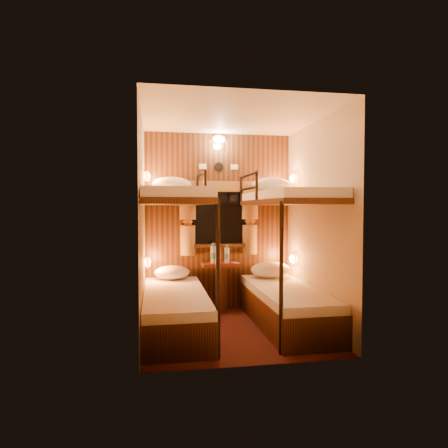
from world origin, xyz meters
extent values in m
plane|color=#3B1910|center=(0.00, 0.00, 0.00)|extent=(2.10, 2.10, 0.00)
plane|color=silver|center=(0.00, 0.00, 2.40)|extent=(2.10, 2.10, 0.00)
plane|color=#C6B293|center=(0.00, 1.05, 1.20)|extent=(2.40, 0.00, 2.40)
plane|color=#C6B293|center=(0.00, -1.05, 1.20)|extent=(2.40, 0.00, 2.40)
plane|color=#C6B293|center=(-1.00, 0.00, 1.20)|extent=(0.00, 2.40, 2.40)
plane|color=#C6B293|center=(1.00, 0.00, 1.20)|extent=(0.00, 2.40, 2.40)
cube|color=black|center=(0.00, 1.04, 1.20)|extent=(2.00, 0.03, 2.40)
cube|color=black|center=(-0.65, 0.07, 0.17)|extent=(0.70, 1.90, 0.35)
cube|color=white|center=(-0.65, 0.07, 0.40)|extent=(0.68, 1.88, 0.10)
cube|color=black|center=(-0.65, 0.07, 1.45)|extent=(0.70, 1.90, 0.06)
cube|color=white|center=(-0.65, 0.07, 1.53)|extent=(0.68, 1.88, 0.10)
cylinder|color=black|center=(-0.30, -0.83, 0.72)|extent=(0.04, 0.04, 1.45)
cylinder|color=black|center=(-0.30, 0.95, 1.64)|extent=(0.04, 0.04, 0.32)
cylinder|color=black|center=(-0.30, 0.10, 1.64)|extent=(0.04, 0.04, 0.32)
cylinder|color=black|center=(-0.30, 0.53, 1.80)|extent=(0.04, 0.85, 0.04)
cylinder|color=black|center=(-0.30, 0.53, 1.63)|extent=(0.03, 0.85, 0.03)
cube|color=black|center=(0.65, 0.07, 0.17)|extent=(0.70, 1.90, 0.35)
cube|color=white|center=(0.65, 0.07, 0.40)|extent=(0.68, 1.88, 0.10)
cube|color=black|center=(0.65, 0.07, 1.45)|extent=(0.70, 1.90, 0.06)
cube|color=white|center=(0.65, 0.07, 1.53)|extent=(0.68, 1.88, 0.10)
cylinder|color=black|center=(0.30, -0.83, 0.72)|extent=(0.04, 0.04, 1.45)
cylinder|color=black|center=(0.30, 0.95, 1.64)|extent=(0.04, 0.04, 0.32)
cylinder|color=black|center=(0.30, 0.10, 1.64)|extent=(0.04, 0.04, 0.32)
cylinder|color=black|center=(0.30, 0.53, 1.80)|extent=(0.04, 0.85, 0.04)
cylinder|color=black|center=(0.30, 0.53, 1.63)|extent=(0.03, 0.85, 0.03)
cube|color=black|center=(0.00, 1.02, 1.25)|extent=(0.98, 0.02, 0.78)
cube|color=black|center=(0.00, 1.01, 1.25)|extent=(0.90, 0.01, 0.70)
cube|color=black|center=(0.00, 0.97, 0.87)|extent=(1.00, 0.12, 0.04)
cube|color=olive|center=(0.00, 0.98, 1.68)|extent=(1.10, 0.06, 0.14)
cylinder|color=olive|center=(-0.43, 0.97, 1.43)|extent=(0.22, 0.22, 0.40)
cylinder|color=olive|center=(-0.43, 0.97, 1.20)|extent=(0.11, 0.11, 0.12)
cylinder|color=olive|center=(-0.43, 0.97, 0.95)|extent=(0.20, 0.20, 0.40)
torus|color=#CB833B|center=(-0.43, 0.97, 1.20)|extent=(0.14, 0.14, 0.02)
cylinder|color=olive|center=(0.43, 0.97, 1.43)|extent=(0.22, 0.22, 0.40)
cylinder|color=olive|center=(0.43, 0.97, 1.20)|extent=(0.11, 0.11, 0.12)
cylinder|color=olive|center=(0.43, 0.97, 0.95)|extent=(0.20, 0.20, 0.40)
torus|color=#CB833B|center=(0.43, 0.97, 1.20)|extent=(0.14, 0.14, 0.02)
cylinder|color=black|center=(0.00, 1.02, 1.95)|extent=(0.12, 0.02, 0.12)
cube|color=silver|center=(-0.22, 1.02, 1.95)|extent=(0.10, 0.01, 0.07)
cube|color=silver|center=(0.22, 1.02, 1.95)|extent=(0.10, 0.01, 0.07)
cube|color=#CB833B|center=(0.00, 1.02, 2.22)|extent=(0.18, 0.01, 0.08)
ellipsoid|color=#FFCC8C|center=(0.00, 1.00, 2.32)|extent=(0.18, 0.09, 0.11)
ellipsoid|color=orange|center=(-0.96, 0.70, 0.70)|extent=(0.08, 0.20, 0.13)
torus|color=#CB833B|center=(-0.96, 0.70, 0.70)|extent=(0.02, 0.17, 0.17)
ellipsoid|color=orange|center=(-0.96, 0.70, 1.78)|extent=(0.08, 0.20, 0.13)
torus|color=#CB833B|center=(-0.96, 0.70, 1.78)|extent=(0.02, 0.17, 0.17)
ellipsoid|color=orange|center=(0.96, 0.70, 0.70)|extent=(0.08, 0.20, 0.13)
torus|color=#CB833B|center=(0.96, 0.70, 0.70)|extent=(0.02, 0.17, 0.17)
ellipsoid|color=orange|center=(0.96, 0.70, 1.78)|extent=(0.08, 0.20, 0.13)
torus|color=#CB833B|center=(0.96, 0.70, 1.78)|extent=(0.02, 0.17, 0.17)
cube|color=#4F1D12|center=(0.00, 0.85, 0.63)|extent=(0.50, 0.34, 0.04)
cube|color=black|center=(0.00, 0.85, 0.30)|extent=(0.08, 0.30, 0.61)
cube|color=maroon|center=(0.00, 0.85, 0.65)|extent=(0.30, 0.34, 0.01)
cylinder|color=#99BFE5|center=(-0.10, 0.82, 0.76)|extent=(0.07, 0.07, 0.23)
cylinder|color=teal|center=(-0.10, 0.82, 0.75)|extent=(0.08, 0.08, 0.08)
cylinder|color=teal|center=(-0.10, 0.82, 0.90)|extent=(0.04, 0.04, 0.03)
cylinder|color=#99BFE5|center=(0.08, 0.81, 0.75)|extent=(0.07, 0.07, 0.20)
cylinder|color=teal|center=(0.08, 0.81, 0.74)|extent=(0.07, 0.07, 0.07)
cylinder|color=teal|center=(0.08, 0.81, 0.88)|extent=(0.04, 0.04, 0.03)
cube|color=silver|center=(0.21, 0.79, 0.65)|extent=(0.09, 0.07, 0.01)
cube|color=silver|center=(0.17, 0.86, 0.65)|extent=(0.09, 0.07, 0.01)
ellipsoid|color=white|center=(-0.65, 0.80, 0.55)|extent=(0.46, 0.33, 0.18)
ellipsoid|color=white|center=(0.65, 0.71, 0.56)|extent=(0.54, 0.38, 0.21)
ellipsoid|color=white|center=(-0.65, 0.78, 1.69)|extent=(0.50, 0.36, 0.20)
ellipsoid|color=white|center=(0.65, 0.70, 1.69)|extent=(0.52, 0.37, 0.20)
camera|label=1|loc=(-0.86, -4.40, 1.38)|focal=32.00mm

